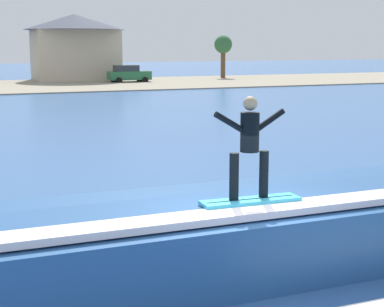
# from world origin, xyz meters

# --- Properties ---
(ground_plane) EXTENTS (260.00, 260.00, 0.00)m
(ground_plane) POSITION_xyz_m (0.00, 0.00, 0.00)
(ground_plane) COLOR #335E9C
(wave_crest) EXTENTS (10.27, 3.30, 1.34)m
(wave_crest) POSITION_xyz_m (0.45, 1.12, 0.63)
(wave_crest) COLOR #285692
(wave_crest) RESTS_ON ground_plane
(surfboard) EXTENTS (1.77, 0.50, 0.06)m
(surfboard) POSITION_xyz_m (0.20, 0.44, 1.37)
(surfboard) COLOR #33A5CC
(surfboard) RESTS_ON wave_crest
(surfer) EXTENTS (1.32, 0.32, 1.74)m
(surfer) POSITION_xyz_m (0.19, 0.50, 2.38)
(surfer) COLOR black
(surfer) RESTS_ON surfboard
(car_far_shore) EXTENTS (4.41, 2.23, 1.86)m
(car_far_shore) POSITION_xyz_m (14.59, 54.55, 0.95)
(car_far_shore) COLOR #23663D
(car_far_shore) RESTS_ON ground_plane
(house_gabled_white) EXTENTS (10.99, 10.99, 7.29)m
(house_gabled_white) POSITION_xyz_m (10.25, 60.27, 4.19)
(house_gabled_white) COLOR beige
(house_gabled_white) RESTS_ON ground_plane
(tree_tall_bare) EXTENTS (2.11, 2.11, 5.06)m
(tree_tall_bare) POSITION_xyz_m (27.37, 58.11, 3.78)
(tree_tall_bare) COLOR brown
(tree_tall_bare) RESTS_ON ground_plane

